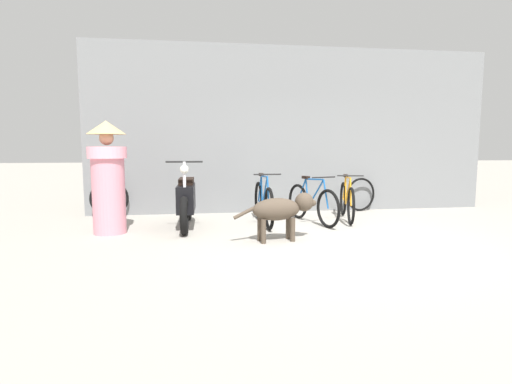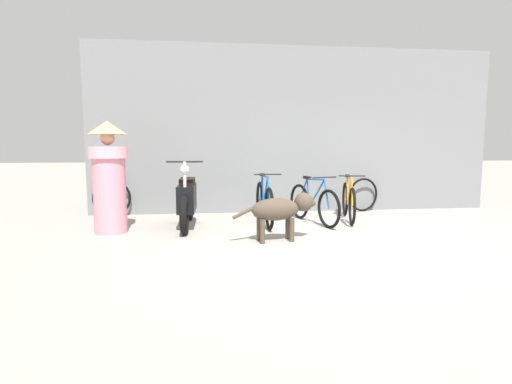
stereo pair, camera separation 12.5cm
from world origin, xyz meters
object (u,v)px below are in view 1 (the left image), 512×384
object	(u,v)px
person_in_robes	(108,175)
spare_tire_right	(361,194)
bicycle_0	(263,203)
bicycle_2	(347,201)
bicycle_1	(312,204)
spare_tire_left	(109,199)
stray_dog	(282,209)
motorcycle	(186,201)

from	to	relation	value
person_in_robes	spare_tire_right	distance (m)	5.05
bicycle_0	bicycle_2	world-z (taller)	bicycle_0
person_in_robes	spare_tire_right	xyz separation A→B (m)	(4.78, 1.51, -0.57)
bicycle_1	spare_tire_right	world-z (taller)	bicycle_1
bicycle_1	spare_tire_left	world-z (taller)	bicycle_1
bicycle_1	stray_dog	world-z (taller)	bicycle_1
motorcycle	person_in_robes	bearing A→B (deg)	-74.20
person_in_robes	spare_tire_right	world-z (taller)	person_in_robes
bicycle_0	spare_tire_right	size ratio (longest dim) A/B	2.46
motorcycle	stray_dog	size ratio (longest dim) A/B	1.45
bicycle_0	bicycle_1	xyz separation A→B (m)	(0.87, -0.03, -0.02)
bicycle_2	spare_tire_right	world-z (taller)	bicycle_2
person_in_robes	stray_dog	bearing A→B (deg)	133.41
bicycle_2	bicycle_1	bearing A→B (deg)	-59.82
motorcycle	spare_tire_left	bearing A→B (deg)	-127.26
bicycle_2	motorcycle	bearing A→B (deg)	-71.30
bicycle_1	person_in_robes	size ratio (longest dim) A/B	0.91
motorcycle	bicycle_2	bearing A→B (deg)	97.31
bicycle_2	spare_tire_left	world-z (taller)	bicycle_2
motorcycle	stray_dog	xyz separation A→B (m)	(1.40, -1.18, 0.01)
motorcycle	stray_dog	world-z (taller)	motorcycle
motorcycle	person_in_robes	xyz separation A→B (m)	(-1.18, -0.30, 0.47)
bicycle_0	motorcycle	size ratio (longest dim) A/B	0.95
bicycle_0	stray_dog	xyz separation A→B (m)	(0.07, -1.28, 0.09)
bicycle_2	motorcycle	distance (m)	2.97
bicycle_0	spare_tire_left	bearing A→B (deg)	-112.09
stray_dog	spare_tire_left	bearing A→B (deg)	132.15
bicycle_2	stray_dog	world-z (taller)	bicycle_2
stray_dog	spare_tire_right	bearing A→B (deg)	38.93
bicycle_1	motorcycle	xyz separation A→B (m)	(-2.21, -0.07, 0.10)
motorcycle	spare_tire_left	distance (m)	1.93
bicycle_1	spare_tire_left	distance (m)	3.88
person_in_robes	bicycle_2	bearing A→B (deg)	160.55
motorcycle	spare_tire_left	size ratio (longest dim) A/B	2.54
motorcycle	spare_tire_right	distance (m)	3.80
bicycle_2	spare_tire_left	xyz separation A→B (m)	(-4.45, 0.90, 0.01)
bicycle_1	motorcycle	world-z (taller)	motorcycle
bicycle_0	bicycle_1	world-z (taller)	bicycle_0
bicycle_0	spare_tire_right	world-z (taller)	bicycle_0
bicycle_0	motorcycle	distance (m)	1.34
spare_tire_left	spare_tire_right	bearing A→B (deg)	0.03
bicycle_1	spare_tire_left	size ratio (longest dim) A/B	2.21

